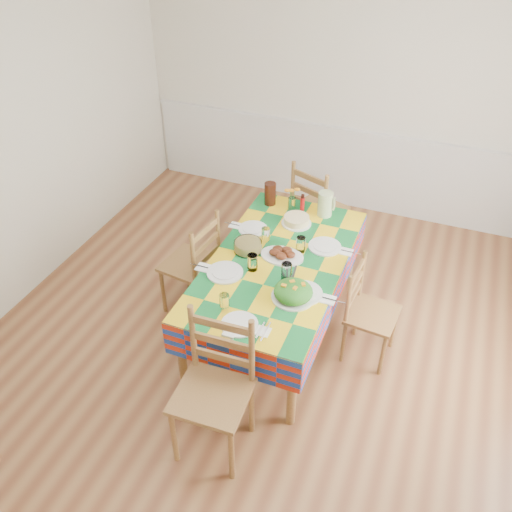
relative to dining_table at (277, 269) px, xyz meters
The scene contains 22 objects.
room 0.77m from the dining_table, 92.43° to the right, with size 4.58×5.08×2.78m.
wainscot 2.18m from the dining_table, 90.34° to the left, with size 4.41×0.06×0.92m.
dining_table is the anchor object (origin of this frame).
setting_near_head 0.72m from the dining_table, 93.96° to the right, with size 0.41×0.27×0.12m.
setting_left_near 0.37m from the dining_table, 136.44° to the right, with size 0.50×0.30×0.13m.
setting_left_far 0.42m from the dining_table, 134.68° to the left, with size 0.45×0.27×0.12m.
setting_right_near 0.37m from the dining_table, 45.12° to the right, with size 0.52×0.30×0.13m.
setting_right_far 0.37m from the dining_table, 47.89° to the left, with size 0.50×0.29×0.13m.
meat_platter 0.12m from the dining_table, 75.64° to the left, with size 0.34×0.25×0.07m.
salad_platter 0.46m from the dining_table, 55.58° to the right, with size 0.31×0.31×0.13m.
pasta_bowl 0.29m from the dining_table, behind, with size 0.22×0.22×0.08m.
cake 0.56m from the dining_table, 92.56° to the left, with size 0.25×0.25×0.07m.
serving_utensils 0.20m from the dining_table, 36.84° to the right, with size 0.13×0.28×0.01m.
flower_vase 0.78m from the dining_table, 100.36° to the left, with size 0.14×0.11×0.22m.
hot_sauce 0.78m from the dining_table, 93.34° to the left, with size 0.04×0.04×0.16m, color #B20E10.
green_pitcher 0.80m from the dining_table, 78.37° to the left, with size 0.13×0.13×0.22m, color #A9C188.
tea_pitcher 0.86m from the dining_table, 114.30° to the left, with size 0.10×0.10×0.21m, color black.
name_card 0.89m from the dining_table, 91.57° to the right, with size 0.08×0.03×0.02m, color white.
chair_near 1.17m from the dining_table, 90.10° to the right, with size 0.48×0.46×1.05m.
chair_far 1.18m from the dining_table, 90.83° to the left, with size 0.56×0.55×1.00m.
chair_left 0.76m from the dining_table, behind, with size 0.46×0.47×0.96m.
chair_right 0.77m from the dining_table, ahead, with size 0.40×0.41×0.87m.
Camera 1 is at (1.08, -2.83, 3.28)m, focal length 38.00 mm.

